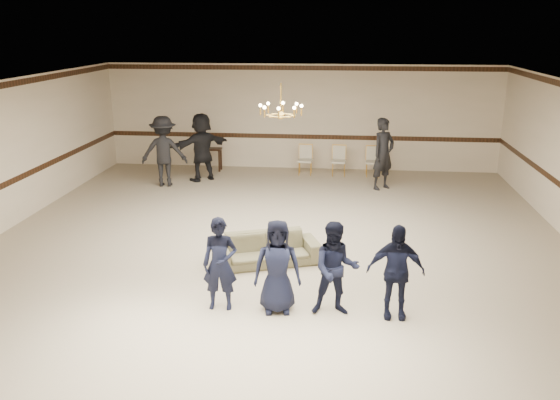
{
  "coord_description": "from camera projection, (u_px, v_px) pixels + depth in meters",
  "views": [
    {
      "loc": [
        1.23,
        -10.78,
        4.33
      ],
      "look_at": [
        0.14,
        -0.5,
        1.2
      ],
      "focal_mm": 37.34,
      "sensor_mm": 36.0,
      "label": 1
    }
  ],
  "objects": [
    {
      "name": "room",
      "position": [
        275.0,
        173.0,
        11.17
      ],
      "size": [
        12.01,
        14.01,
        3.21
      ],
      "color": "tan",
      "rests_on": "ground"
    },
    {
      "name": "chair_rail",
      "position": [
        301.0,
        137.0,
        17.99
      ],
      "size": [
        12.0,
        0.02,
        0.14
      ],
      "primitive_type": "cube",
      "color": "#391F11",
      "rests_on": "wall_back"
    },
    {
      "name": "crown_molding",
      "position": [
        302.0,
        68.0,
        17.39
      ],
      "size": [
        12.0,
        0.02,
        0.14
      ],
      "primitive_type": "cube",
      "color": "#391F11",
      "rests_on": "wall_back"
    },
    {
      "name": "chandelier",
      "position": [
        281.0,
        99.0,
        11.75
      ],
      "size": [
        0.94,
        0.94,
        0.89
      ],
      "primitive_type": null,
      "color": "gold",
      "rests_on": "ceiling"
    },
    {
      "name": "boy_a",
      "position": [
        220.0,
        264.0,
        9.07
      ],
      "size": [
        0.57,
        0.39,
        1.5
      ],
      "primitive_type": "imported",
      "rotation": [
        0.0,
        0.0,
        0.06
      ],
      "color": "black",
      "rests_on": "floor"
    },
    {
      "name": "boy_b",
      "position": [
        277.0,
        266.0,
        8.98
      ],
      "size": [
        0.79,
        0.57,
        1.5
      ],
      "primitive_type": "imported",
      "rotation": [
        0.0,
        0.0,
        0.13
      ],
      "color": "black",
      "rests_on": "floor"
    },
    {
      "name": "boy_c",
      "position": [
        336.0,
        269.0,
        8.89
      ],
      "size": [
        0.77,
        0.62,
        1.5
      ],
      "primitive_type": "imported",
      "rotation": [
        0.0,
        0.0,
        0.08
      ],
      "color": "black",
      "rests_on": "floor"
    },
    {
      "name": "boy_d",
      "position": [
        396.0,
        271.0,
        8.8
      ],
      "size": [
        0.89,
        0.39,
        1.5
      ],
      "primitive_type": "imported",
      "rotation": [
        0.0,
        0.0,
        0.03
      ],
      "color": "black",
      "rests_on": "floor"
    },
    {
      "name": "settee",
      "position": [
        267.0,
        249.0,
        10.93
      ],
      "size": [
        2.08,
        1.38,
        0.57
      ],
      "primitive_type": "imported",
      "rotation": [
        0.0,
        0.0,
        0.35
      ],
      "color": "#706D4B",
      "rests_on": "floor"
    },
    {
      "name": "adult_left",
      "position": [
        164.0,
        151.0,
        16.03
      ],
      "size": [
        1.35,
        0.91,
        1.95
      ],
      "primitive_type": "imported",
      "rotation": [
        0.0,
        0.0,
        3.29
      ],
      "color": "black",
      "rests_on": "floor"
    },
    {
      "name": "adult_mid",
      "position": [
        202.0,
        147.0,
        16.61
      ],
      "size": [
        1.74,
        1.62,
        1.95
      ],
      "primitive_type": "imported",
      "rotation": [
        0.0,
        0.0,
        3.85
      ],
      "color": "black",
      "rests_on": "floor"
    },
    {
      "name": "adult_right",
      "position": [
        383.0,
        154.0,
        15.71
      ],
      "size": [
        0.84,
        0.82,
        1.95
      ],
      "primitive_type": "imported",
      "rotation": [
        0.0,
        0.0,
        0.72
      ],
      "color": "black",
      "rests_on": "floor"
    },
    {
      "name": "banquet_chair_left",
      "position": [
        305.0,
        160.0,
        17.39
      ],
      "size": [
        0.46,
        0.46,
        0.87
      ],
      "primitive_type": null,
      "rotation": [
        0.0,
        0.0,
        -0.09
      ],
      "color": "beige",
      "rests_on": "floor"
    },
    {
      "name": "banquet_chair_mid",
      "position": [
        339.0,
        161.0,
        17.29
      ],
      "size": [
        0.46,
        0.46,
        0.87
      ],
      "primitive_type": null,
      "rotation": [
        0.0,
        0.0,
        -0.09
      ],
      "color": "beige",
      "rests_on": "floor"
    },
    {
      "name": "banquet_chair_right",
      "position": [
        373.0,
        162.0,
        17.19
      ],
      "size": [
        0.44,
        0.44,
        0.87
      ],
      "primitive_type": null,
      "rotation": [
        0.0,
        0.0,
        -0.04
      ],
      "color": "beige",
      "rests_on": "floor"
    },
    {
      "name": "console_table",
      "position": [
        208.0,
        159.0,
        17.91
      ],
      "size": [
        0.84,
        0.38,
        0.69
      ],
      "primitive_type": "cube",
      "rotation": [
        0.0,
        0.0,
        0.03
      ],
      "color": "black",
      "rests_on": "floor"
    }
  ]
}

